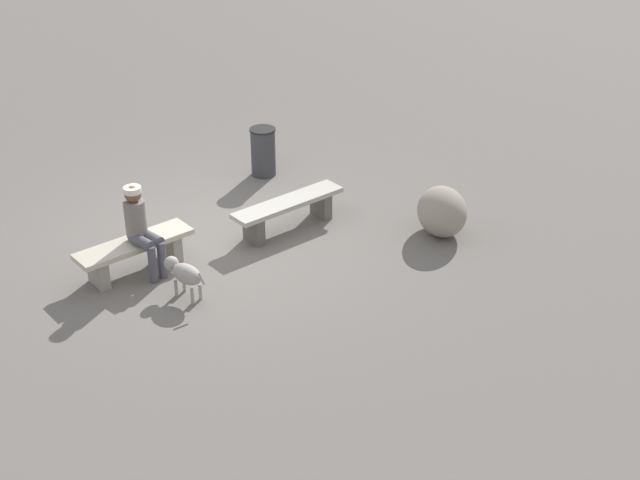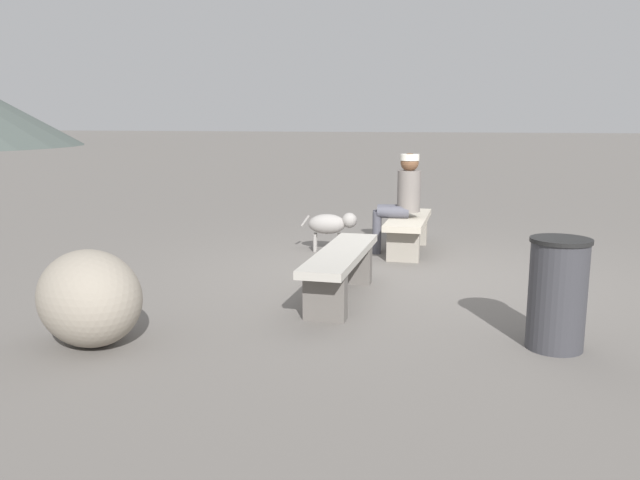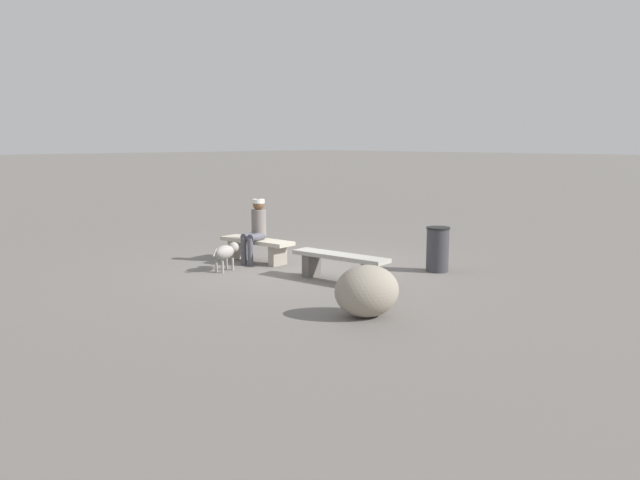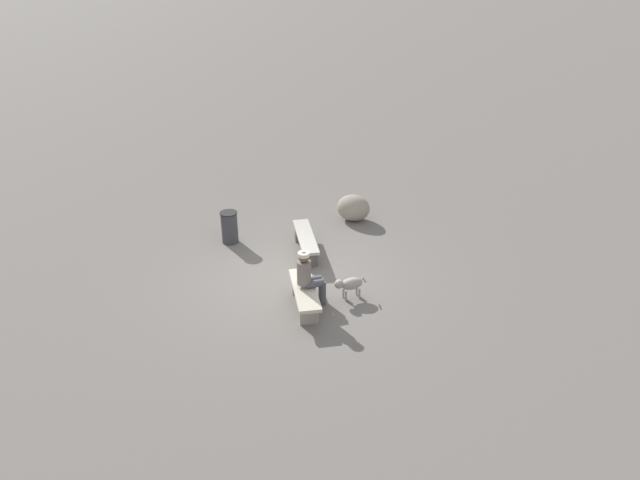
% 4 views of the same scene
% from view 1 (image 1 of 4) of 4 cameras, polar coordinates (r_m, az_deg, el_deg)
% --- Properties ---
extents(ground, '(210.00, 210.00, 0.06)m').
position_cam_1_polar(ground, '(12.92, -6.99, -0.15)').
color(ground, slate).
extents(bench_left, '(1.84, 0.57, 0.47)m').
position_cam_1_polar(bench_left, '(12.99, -2.05, 1.99)').
color(bench_left, '#605B56').
rests_on(bench_left, ground).
extents(bench_right, '(1.66, 0.61, 0.45)m').
position_cam_1_polar(bench_right, '(12.17, -11.77, -0.66)').
color(bench_right, gray).
rests_on(bench_right, ground).
extents(seated_person, '(0.39, 0.59, 1.25)m').
position_cam_1_polar(seated_person, '(11.94, -11.42, 0.97)').
color(seated_person, slate).
rests_on(seated_person, ground).
extents(dog, '(0.38, 0.70, 0.50)m').
position_cam_1_polar(dog, '(11.49, -8.69, -2.09)').
color(dog, gray).
rests_on(dog, ground).
extents(trash_bin, '(0.43, 0.43, 0.81)m').
position_cam_1_polar(trash_bin, '(14.72, -3.66, 5.66)').
color(trash_bin, '#38383D').
rests_on(trash_bin, ground).
extents(boulder, '(1.03, 1.11, 0.71)m').
position_cam_1_polar(boulder, '(12.97, 7.82, 1.83)').
color(boulder, gray).
rests_on(boulder, ground).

